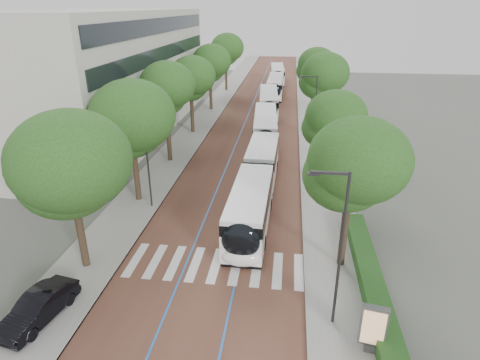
{
  "coord_description": "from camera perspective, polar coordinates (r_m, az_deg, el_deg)",
  "views": [
    {
      "loc": [
        4.14,
        -18.8,
        14.45
      ],
      "look_at": [
        0.76,
        8.59,
        2.4
      ],
      "focal_mm": 30.0,
      "sensor_mm": 36.0,
      "label": 1
    }
  ],
  "objects": [
    {
      "name": "zebra_crossing",
      "position": [
        24.81,
        -3.51,
        -12.01
      ],
      "size": [
        10.55,
        3.6,
        0.01
      ],
      "color": "silver",
      "rests_on": "ground"
    },
    {
      "name": "bus_queued_2",
      "position": [
        70.82,
        5.04,
        13.07
      ],
      "size": [
        2.56,
        12.4,
        3.2
      ],
      "rotation": [
        0.0,
        0.0,
        -0.0
      ],
      "color": "white",
      "rests_on": "ground"
    },
    {
      "name": "lead_bus",
      "position": [
        30.88,
        2.28,
        -0.96
      ],
      "size": [
        2.87,
        18.44,
        3.2
      ],
      "rotation": [
        0.0,
        0.0,
        -0.02
      ],
      "color": "black",
      "rests_on": "ground"
    },
    {
      "name": "ground",
      "position": [
        24.07,
        -4.43,
        -13.39
      ],
      "size": [
        160.0,
        160.0,
        0.0
      ],
      "primitive_type": "plane",
      "color": "#51544C",
      "rests_on": "ground"
    },
    {
      "name": "trees_right",
      "position": [
        42.78,
        11.93,
        11.92
      ],
      "size": [
        5.71,
        47.61,
        9.22
      ],
      "color": "black",
      "rests_on": "ground"
    },
    {
      "name": "trees_left",
      "position": [
        44.15,
        -8.6,
        13.03
      ],
      "size": [
        6.45,
        61.18,
        9.5
      ],
      "color": "black",
      "rests_on": "ground"
    },
    {
      "name": "office_building",
      "position": [
        52.94,
        -20.18,
        14.12
      ],
      "size": [
        18.11,
        40.0,
        14.0
      ],
      "color": "#A29F96",
      "rests_on": "ground"
    },
    {
      "name": "parked_car",
      "position": [
        22.88,
        -26.72,
        -15.9
      ],
      "size": [
        2.34,
        4.57,
        1.44
      ],
      "primitive_type": "imported",
      "rotation": [
        0.0,
        0.0,
        -0.19
      ],
      "color": "black",
      "rests_on": "sidewalk_left"
    },
    {
      "name": "lane_line_right",
      "position": [
        60.59,
        4.49,
        9.74
      ],
      "size": [
        0.12,
        126.0,
        0.01
      ],
      "primitive_type": "cube",
      "color": "blue",
      "rests_on": "road"
    },
    {
      "name": "bus_queued_0",
      "position": [
        45.84,
        3.61,
        7.29
      ],
      "size": [
        3.24,
        12.52,
        3.2
      ],
      "rotation": [
        0.0,
        0.0,
        0.06
      ],
      "color": "white",
      "rests_on": "ground"
    },
    {
      "name": "streetlight_far",
      "position": [
        41.99,
        10.38,
        9.95
      ],
      "size": [
        1.82,
        0.2,
        8.0
      ],
      "color": "#2E2D30",
      "rests_on": "sidewalk_right"
    },
    {
      "name": "bus_queued_1",
      "position": [
        58.39,
        4.07,
        10.84
      ],
      "size": [
        3.3,
        12.53,
        3.2
      ],
      "rotation": [
        0.0,
        0.0,
        0.07
      ],
      "color": "white",
      "rests_on": "ground"
    },
    {
      "name": "road",
      "position": [
        60.69,
        2.96,
        9.79
      ],
      "size": [
        11.0,
        140.0,
        0.02
      ],
      "primitive_type": "cube",
      "color": "brown",
      "rests_on": "ground"
    },
    {
      "name": "sidewalk_right",
      "position": [
        60.63,
        10.14,
        9.49
      ],
      "size": [
        4.0,
        140.0,
        0.12
      ],
      "primitive_type": "cube",
      "color": "gray",
      "rests_on": "ground"
    },
    {
      "name": "kerb_left",
      "position": [
        61.31,
        -2.35,
        9.99
      ],
      "size": [
        0.2,
        140.0,
        0.14
      ],
      "primitive_type": "cube",
      "color": "gray",
      "rests_on": "ground"
    },
    {
      "name": "ad_panel",
      "position": [
        19.73,
        18.39,
        -19.34
      ],
      "size": [
        1.2,
        0.54,
        2.42
      ],
      "rotation": [
        0.0,
        0.0,
        -0.19
      ],
      "color": "#59595B",
      "rests_on": "sidewalk_right"
    },
    {
      "name": "kerb_right",
      "position": [
        60.55,
        8.32,
        9.59
      ],
      "size": [
        0.2,
        140.0,
        0.14
      ],
      "primitive_type": "cube",
      "color": "gray",
      "rests_on": "ground"
    },
    {
      "name": "hedge",
      "position": [
        23.92,
        18.09,
        -13.4
      ],
      "size": [
        1.2,
        14.0,
        0.8
      ],
      "primitive_type": "cube",
      "color": "#184217",
      "rests_on": "sidewalk_right"
    },
    {
      "name": "lamp_post_left",
      "position": [
        30.49,
        -13.07,
        3.16
      ],
      "size": [
        0.14,
        0.14,
        8.0
      ],
      "primitive_type": "cylinder",
      "color": "#2E2D30",
      "rests_on": "sidewalk_left"
    },
    {
      "name": "sidewalk_left",
      "position": [
        61.64,
        -4.12,
        10.03
      ],
      "size": [
        4.0,
        140.0,
        0.12
      ],
      "primitive_type": "cube",
      "color": "gray",
      "rests_on": "ground"
    },
    {
      "name": "streetlight_near",
      "position": [
        18.67,
        13.76,
        -8.23
      ],
      "size": [
        1.82,
        0.2,
        8.0
      ],
      "color": "#2E2D30",
      "rests_on": "sidewalk_right"
    },
    {
      "name": "bus_queued_3",
      "position": [
        84.18,
        5.33,
        14.73
      ],
      "size": [
        3.25,
        12.52,
        3.2
      ],
      "rotation": [
        0.0,
        0.0,
        0.06
      ],
      "color": "white",
      "rests_on": "ground"
    },
    {
      "name": "lane_line_left",
      "position": [
        60.81,
        1.43,
        9.86
      ],
      "size": [
        0.12,
        126.0,
        0.01
      ],
      "primitive_type": "cube",
      "color": "blue",
      "rests_on": "road"
    }
  ]
}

